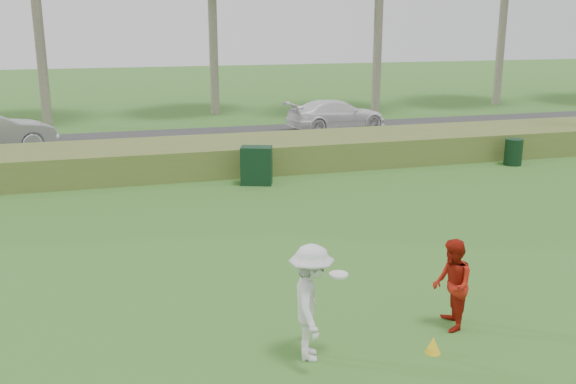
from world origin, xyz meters
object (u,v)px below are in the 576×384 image
object	(u,v)px
player_white	(311,303)
trash_bin	(513,152)
cone_yellow	(433,345)
player_red	(452,285)
car_right	(337,115)
utility_cabinet	(257,165)

from	to	relation	value
player_white	trash_bin	distance (m)	14.49
player_white	cone_yellow	xyz separation A→B (m)	(1.74, -0.38, -0.72)
player_white	player_red	xyz separation A→B (m)	(2.37, 0.27, -0.12)
car_right	player_red	bearing A→B (deg)	158.27
cone_yellow	car_right	bearing A→B (deg)	74.00
player_white	utility_cabinet	size ratio (longest dim) A/B	1.51
player_white	car_right	distance (m)	19.46
utility_cabinet	cone_yellow	bearing A→B (deg)	-69.67
player_white	player_red	size ratio (longest dim) A/B	1.17
cone_yellow	utility_cabinet	distance (m)	10.36
player_red	player_white	bearing A→B (deg)	-66.16
cone_yellow	utility_cabinet	world-z (taller)	utility_cabinet
player_white	trash_bin	world-z (taller)	player_white
player_red	car_right	size ratio (longest dim) A/B	0.33
utility_cabinet	car_right	size ratio (longest dim) A/B	0.25
player_white	trash_bin	size ratio (longest dim) A/B	1.94
cone_yellow	trash_bin	xyz separation A→B (m)	(8.61, 10.52, 0.31)
utility_cabinet	player_white	bearing A→B (deg)	-79.56
player_white	cone_yellow	world-z (taller)	player_white
player_red	cone_yellow	world-z (taller)	player_red
utility_cabinet	car_right	world-z (taller)	car_right
player_red	utility_cabinet	xyz separation A→B (m)	(-0.81, 9.70, -0.16)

